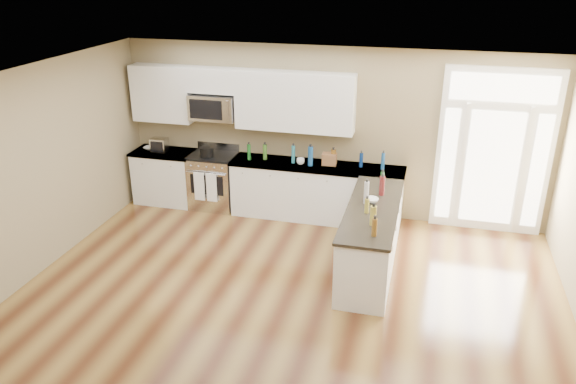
% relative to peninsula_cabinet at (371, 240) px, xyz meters
% --- Properties ---
extents(ground, '(8.00, 8.00, 0.00)m').
position_rel_peninsula_cabinet_xyz_m(ground, '(-0.93, -2.24, -0.43)').
color(ground, '#472614').
extents(room_shell, '(8.00, 8.00, 8.00)m').
position_rel_peninsula_cabinet_xyz_m(room_shell, '(-0.93, -2.24, 1.27)').
color(room_shell, '#877856').
rests_on(room_shell, ground).
extents(back_cabinet_left, '(1.10, 0.66, 0.94)m').
position_rel_peninsula_cabinet_xyz_m(back_cabinet_left, '(-3.80, 1.45, 0.00)').
color(back_cabinet_left, silver).
rests_on(back_cabinet_left, ground).
extents(back_cabinet_right, '(2.85, 0.66, 0.94)m').
position_rel_peninsula_cabinet_xyz_m(back_cabinet_right, '(-1.08, 1.45, 0.00)').
color(back_cabinet_right, silver).
rests_on(back_cabinet_right, ground).
extents(peninsula_cabinet, '(0.69, 2.32, 0.94)m').
position_rel_peninsula_cabinet_xyz_m(peninsula_cabinet, '(0.00, 0.00, 0.00)').
color(peninsula_cabinet, silver).
rests_on(peninsula_cabinet, ground).
extents(upper_cabinet_left, '(1.04, 0.33, 0.95)m').
position_rel_peninsula_cabinet_xyz_m(upper_cabinet_left, '(-3.81, 1.59, 1.49)').
color(upper_cabinet_left, silver).
rests_on(upper_cabinet_left, room_shell).
extents(upper_cabinet_right, '(1.94, 0.33, 0.95)m').
position_rel_peninsula_cabinet_xyz_m(upper_cabinet_right, '(-1.50, 1.59, 1.49)').
color(upper_cabinet_right, silver).
rests_on(upper_cabinet_right, room_shell).
extents(upper_cabinet_short, '(0.82, 0.33, 0.40)m').
position_rel_peninsula_cabinet_xyz_m(upper_cabinet_short, '(-2.88, 1.59, 1.77)').
color(upper_cabinet_short, silver).
rests_on(upper_cabinet_short, room_shell).
extents(microwave, '(0.78, 0.41, 0.42)m').
position_rel_peninsula_cabinet_xyz_m(microwave, '(-2.88, 1.56, 1.33)').
color(microwave, silver).
rests_on(microwave, room_shell).
extents(entry_door, '(1.70, 0.10, 2.60)m').
position_rel_peninsula_cabinet_xyz_m(entry_door, '(1.62, 1.71, 0.87)').
color(entry_door, white).
rests_on(entry_door, ground).
extents(kitchen_range, '(0.77, 0.68, 1.08)m').
position_rel_peninsula_cabinet_xyz_m(kitchen_range, '(-2.90, 1.45, 0.04)').
color(kitchen_range, silver).
rests_on(kitchen_range, ground).
extents(stockpot, '(0.23, 0.23, 0.18)m').
position_rel_peninsula_cabinet_xyz_m(stockpot, '(-2.96, 1.35, 0.60)').
color(stockpot, black).
rests_on(stockpot, kitchen_range).
extents(toaster_oven, '(0.27, 0.22, 0.23)m').
position_rel_peninsula_cabinet_xyz_m(toaster_oven, '(-3.86, 1.43, 0.62)').
color(toaster_oven, silver).
rests_on(toaster_oven, back_cabinet_left).
extents(cardboard_box, '(0.24, 0.18, 0.19)m').
position_rel_peninsula_cabinet_xyz_m(cardboard_box, '(-0.89, 1.51, 0.60)').
color(cardboard_box, brown).
rests_on(cardboard_box, back_cabinet_right).
extents(bowl_left, '(0.21, 0.21, 0.05)m').
position_rel_peninsula_cabinet_xyz_m(bowl_left, '(-4.10, 1.48, 0.53)').
color(bowl_left, white).
rests_on(bowl_left, back_cabinet_left).
extents(bowl_peninsula, '(0.19, 0.19, 0.06)m').
position_rel_peninsula_cabinet_xyz_m(bowl_peninsula, '(-0.04, 0.17, 0.53)').
color(bowl_peninsula, white).
rests_on(bowl_peninsula, peninsula_cabinet).
extents(cup_counter, '(0.16, 0.16, 0.10)m').
position_rel_peninsula_cabinet_xyz_m(cup_counter, '(-1.34, 1.41, 0.56)').
color(cup_counter, white).
rests_on(cup_counter, back_cabinet_right).
extents(counter_bottles, '(2.40, 2.44, 0.32)m').
position_rel_peninsula_cabinet_xyz_m(counter_bottles, '(-0.61, 0.75, 0.64)').
color(counter_bottles, '#19591E').
rests_on(counter_bottles, back_cabinet_right).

